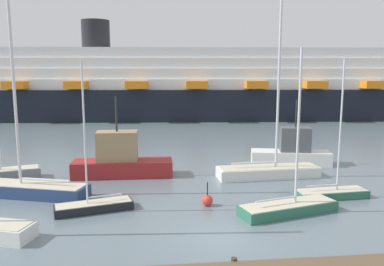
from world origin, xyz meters
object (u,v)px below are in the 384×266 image
channel_buoy_1 (207,200)px  fishing_boat_0 (292,151)px  sailboat_2 (94,205)px  fishing_boat_2 (121,160)px  sailboat_3 (332,192)px  cruise_ship (194,87)px  channel_buoy_2 (111,163)px  sailboat_0 (268,169)px  sailboat_5 (29,186)px  sailboat_6 (288,206)px

channel_buoy_1 → fishing_boat_0: bearing=47.8°
sailboat_2 → fishing_boat_2: 7.47m
sailboat_2 → fishing_boat_2: bearing=-113.2°
fishing_boat_2 → channel_buoy_1: bearing=127.8°
sailboat_3 → fishing_boat_2: bearing=148.9°
fishing_boat_2 → channel_buoy_1: size_ratio=5.21×
fishing_boat_0 → cruise_ship: 34.43m
sailboat_2 → cruise_ship: bearing=-119.2°
fishing_boat_0 → cruise_ship: bearing=109.3°
channel_buoy_1 → channel_buoy_2: channel_buoy_1 is taller
sailboat_2 → fishing_boat_2: (0.99, 7.36, 0.83)m
sailboat_2 → fishing_boat_0: 17.79m
sailboat_0 → fishing_boat_2: (-10.79, 1.53, 0.55)m
sailboat_5 → fishing_boat_0: sailboat_5 is taller
sailboat_3 → channel_buoy_1: 7.87m
sailboat_5 → fishing_boat_2: size_ratio=1.88×
fishing_boat_2 → channel_buoy_2: (-1.04, 2.98, -0.91)m
cruise_ship → sailboat_5: bearing=-106.0°
channel_buoy_2 → sailboat_2: bearing=-89.7°
sailboat_0 → sailboat_2: bearing=-156.9°
fishing_boat_2 → cruise_ship: bearing=-104.3°
sailboat_0 → sailboat_2: size_ratio=1.71×
sailboat_2 → fishing_boat_2: size_ratio=1.13×
sailboat_2 → fishing_boat_0: sailboat_2 is taller
channel_buoy_1 → cruise_ship: cruise_ship is taller
sailboat_0 → fishing_boat_2: size_ratio=1.93×
sailboat_0 → fishing_boat_2: 10.92m
sailboat_2 → sailboat_3: size_ratio=0.98×
cruise_ship → channel_buoy_1: bearing=-91.1°
sailboat_0 → sailboat_5: sailboat_0 is taller
channel_buoy_1 → sailboat_5: bearing=164.7°
fishing_boat_0 → fishing_boat_2: size_ratio=0.92×
sailboat_0 → cruise_ship: 37.95m
sailboat_5 → cruise_ship: size_ratio=0.15×
sailboat_5 → channel_buoy_2: (4.33, 7.17, -0.35)m
cruise_ship → sailboat_3: bearing=-80.7°
sailboat_2 → cruise_ship: cruise_ship is taller
channel_buoy_2 → cruise_ship: (10.62, 33.17, 4.76)m
fishing_boat_0 → sailboat_5: bearing=-149.7°
sailboat_3 → fishing_boat_2: size_ratio=1.15×
sailboat_2 → cruise_ship: 45.02m
channel_buoy_2 → fishing_boat_0: bearing=-2.9°
sailboat_0 → sailboat_6: size_ratio=1.58×
sailboat_6 → fishing_boat_2: bearing=121.8°
sailboat_0 → channel_buoy_2: (-11.84, 4.51, -0.36)m
sailboat_6 → cruise_ship: size_ratio=0.10×
cruise_ship → channel_buoy_2: bearing=-103.4°
sailboat_3 → sailboat_5: (-18.67, 2.34, 0.27)m
fishing_boat_2 → sailboat_2: bearing=82.8°
sailboat_5 → sailboat_6: size_ratio=1.53×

